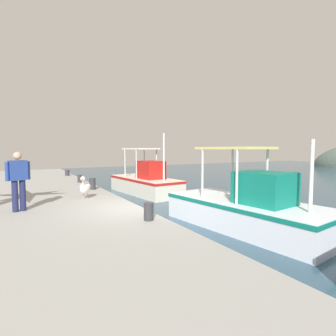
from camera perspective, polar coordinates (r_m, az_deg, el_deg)
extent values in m
cube|color=silver|center=(15.33, -5.03, -3.77)|extent=(5.42, 2.37, 0.92)
cube|color=red|center=(15.28, -5.04, -2.35)|extent=(5.46, 2.42, 0.12)
cube|color=red|center=(14.66, -3.77, -0.39)|extent=(1.57, 1.26, 0.98)
cylinder|color=silver|center=(15.95, -9.23, 1.07)|extent=(0.08, 0.08, 1.61)
cylinder|color=silver|center=(16.56, -5.14, 1.22)|extent=(0.08, 0.08, 1.61)
cylinder|color=silver|center=(14.68, -6.82, 0.84)|extent=(0.08, 0.08, 1.61)
cylinder|color=silver|center=(15.34, -2.50, 1.00)|extent=(0.08, 0.08, 1.61)
cube|color=silver|center=(15.60, -5.95, 4.14)|extent=(2.25, 1.58, 0.08)
cylinder|color=silver|center=(13.52, -0.89, 2.34)|extent=(0.10, 0.10, 2.44)
torus|color=orange|center=(14.94, -1.62, -0.30)|extent=(0.55, 0.15, 0.54)
cube|color=white|center=(9.05, 16.32, -9.52)|extent=(5.64, 2.79, 0.90)
cube|color=#0F7260|center=(8.98, 16.37, -7.21)|extent=(5.68, 2.84, 0.12)
cube|color=#0F7260|center=(8.49, 20.08, -4.07)|extent=(1.66, 1.47, 0.97)
cylinder|color=silver|center=(9.09, 7.44, -1.18)|extent=(0.08, 0.08, 1.65)
cylinder|color=silver|center=(10.20, 13.65, -0.69)|extent=(0.08, 0.08, 1.65)
cylinder|color=silver|center=(8.10, 14.58, -1.93)|extent=(0.08, 0.08, 1.65)
cylinder|color=silver|center=(9.32, 20.52, -1.28)|extent=(0.08, 0.08, 1.65)
cube|color=#D8CC72|center=(9.11, 14.16, 4.17)|extent=(2.37, 1.84, 0.08)
cylinder|color=silver|center=(7.78, 28.48, -1.57)|extent=(0.10, 0.10, 1.91)
cylinder|color=tan|center=(9.98, -17.68, -5.60)|extent=(0.04, 0.04, 0.22)
cylinder|color=tan|center=(9.95, -17.00, -5.61)|extent=(0.04, 0.04, 0.22)
ellipsoid|color=white|center=(9.88, -17.44, -4.22)|extent=(0.72, 0.56, 0.40)
ellipsoid|color=silver|center=(9.92, -17.38, -3.84)|extent=(0.65, 0.57, 0.28)
cylinder|color=white|center=(9.66, -17.73, -3.09)|extent=(0.21, 0.16, 0.27)
sphere|color=white|center=(9.57, -17.87, -2.20)|extent=(0.21, 0.21, 0.16)
cone|color=#F2B272|center=(9.38, -18.16, -2.46)|extent=(0.30, 0.19, 0.07)
cylinder|color=#1E234C|center=(8.57, -30.05, -5.27)|extent=(0.16, 0.16, 0.89)
cylinder|color=#1E234C|center=(8.63, -28.78, -5.16)|extent=(0.16, 0.16, 0.89)
cube|color=navy|center=(8.52, -29.58, -0.43)|extent=(0.37, 0.50, 0.55)
cylinder|color=navy|center=(8.44, -31.33, -0.67)|extent=(0.10, 0.10, 0.52)
cylinder|color=navy|center=(8.61, -27.85, -0.46)|extent=(0.10, 0.10, 0.52)
sphere|color=tan|center=(8.50, -29.68, 2.30)|extent=(0.22, 0.22, 0.22)
cylinder|color=#333338|center=(18.73, -20.86, -0.98)|extent=(0.28, 0.28, 0.37)
cylinder|color=#333338|center=(14.74, -18.50, -2.19)|extent=(0.21, 0.21, 0.39)
cylinder|color=#333338|center=(11.99, -15.95, -3.30)|extent=(0.27, 0.27, 0.49)
cylinder|color=#333338|center=(6.64, -4.18, -9.29)|extent=(0.24, 0.24, 0.44)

